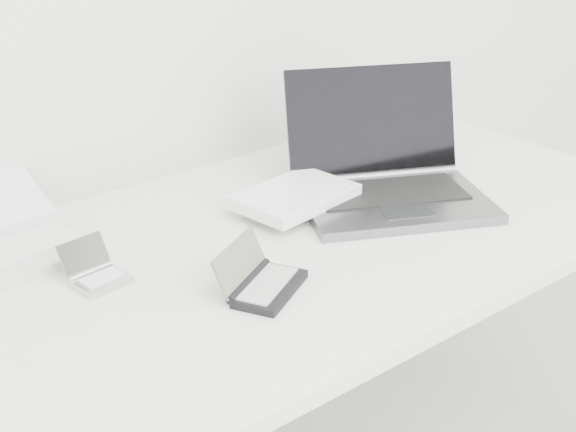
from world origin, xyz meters
TOP-DOWN VIEW (x-y plane):
  - desk at (0.00, 1.55)m, footprint 1.60×0.80m
  - laptop_large at (0.23, 1.57)m, footprint 0.55×0.47m
  - netbook_open_white at (-0.44, 1.81)m, footprint 0.27×0.33m
  - pda_silver at (-0.36, 1.61)m, footprint 0.10×0.11m
  - palmtop_charcoal at (-0.17, 1.41)m, footprint 0.18×0.16m

SIDE VIEW (x-z plane):
  - desk at x=0.00m, z-range 0.32..1.05m
  - pda_silver at x=-0.36m, z-range 0.71..0.78m
  - palmtop_charcoal at x=-0.17m, z-range 0.71..0.78m
  - netbook_open_white at x=-0.44m, z-range 0.71..0.80m
  - laptop_large at x=0.23m, z-range 0.65..0.89m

